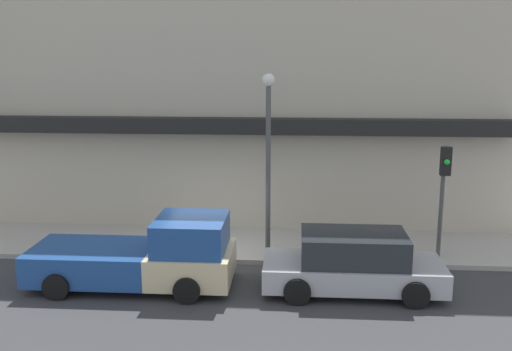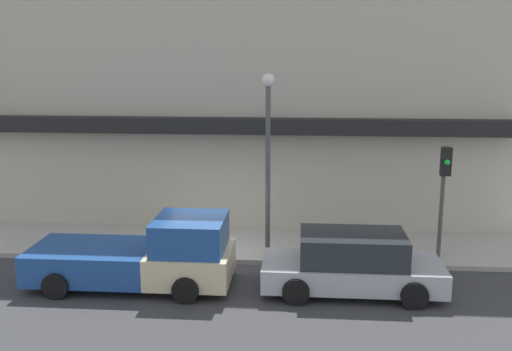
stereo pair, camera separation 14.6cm
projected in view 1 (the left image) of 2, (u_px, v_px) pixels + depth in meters
name	position (u px, v px, depth m)	size (l,w,h in m)	color
ground_plane	(213.00, 264.00, 16.29)	(80.00, 80.00, 0.00)	#38383A
sidewalk	(220.00, 244.00, 17.80)	(36.00, 3.11, 0.14)	#ADA89E
building	(229.00, 62.00, 19.62)	(19.80, 3.80, 11.26)	#BCB29E
pickup_truck	(146.00, 256.00, 14.63)	(5.19, 2.25, 1.83)	beige
parked_car	(353.00, 263.00, 14.28)	(4.48, 2.01, 1.53)	#ADADB2
fire_hydrant	(217.00, 239.00, 16.93)	(0.18, 0.18, 0.70)	#196633
street_lamp	(268.00, 144.00, 15.83)	(0.36, 0.36, 5.23)	#4C4C4C
traffic_light	(444.00, 181.00, 15.99)	(0.28, 0.42, 3.22)	#4C4C4C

